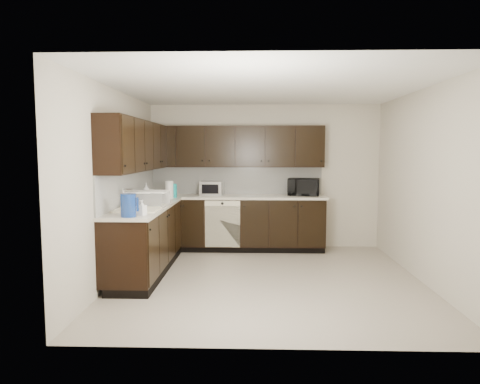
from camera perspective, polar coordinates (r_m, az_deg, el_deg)
name	(u,v)px	position (r m, az deg, el deg)	size (l,w,h in m)	color
floor	(268,279)	(5.79, 3.71, -11.56)	(4.00, 4.00, 0.00)	#A39887
ceiling	(269,87)	(5.59, 3.88, 13.73)	(4.00, 4.00, 0.00)	white
wall_back	(264,176)	(7.55, 3.27, 2.10)	(4.00, 0.02, 2.50)	#BAB19F
wall_left	(116,185)	(5.84, -16.23, 0.88)	(0.02, 4.00, 2.50)	#BAB19F
wall_right	(424,186)	(5.97, 23.36, 0.75)	(0.02, 4.00, 2.50)	#BAB19F
wall_front	(277,205)	(3.57, 4.92, -1.75)	(4.00, 0.02, 2.50)	#BAB19F
lower_cabinets	(202,232)	(6.81, -5.11, -5.38)	(3.00, 2.80, 0.90)	black
countertop	(201,201)	(6.73, -5.17, -1.15)	(3.03, 2.83, 0.04)	beige
backsplash	(190,183)	(6.95, -6.69, 1.20)	(3.00, 2.80, 0.48)	white
upper_cabinets	(196,146)	(6.80, -5.92, 6.09)	(3.00, 2.80, 0.70)	black
dishwasher	(223,221)	(7.06, -2.35, -3.89)	(0.58, 0.04, 0.78)	beige
sink	(140,213)	(5.77, -13.16, -2.78)	(0.54, 0.82, 0.42)	beige
microwave	(304,187)	(7.35, 8.47, 0.67)	(0.52, 0.36, 0.29)	black
soap_bottle_a	(142,208)	(5.16, -12.93, -2.06)	(0.08, 0.08, 0.18)	gray
soap_bottle_b	(146,192)	(6.61, -12.39, -0.01)	(0.11, 0.11, 0.27)	gray
toaster_oven	(212,188)	(7.33, -3.79, 0.50)	(0.38, 0.28, 0.24)	silver
storage_bin	(148,199)	(6.02, -12.14, -0.89)	(0.51, 0.38, 0.20)	white
blue_pitcher	(128,205)	(5.08, -14.66, -1.74)	(0.18, 0.18, 0.27)	navy
teal_tumbler	(174,191)	(7.03, -8.84, 0.17)	(0.10, 0.10, 0.22)	#0E999A
paper_towel_roll	(169,190)	(6.88, -9.41, 0.29)	(0.13, 0.13, 0.28)	silver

